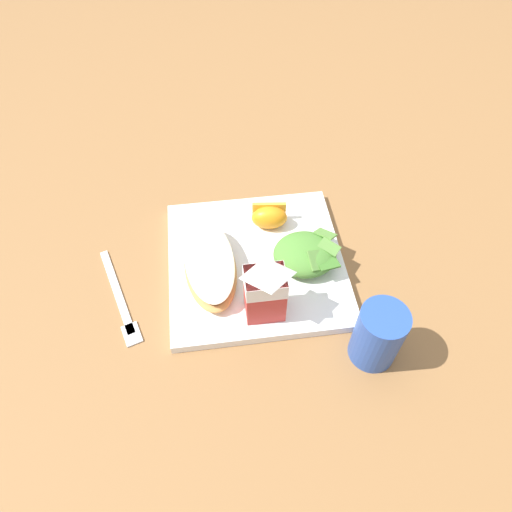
{
  "coord_description": "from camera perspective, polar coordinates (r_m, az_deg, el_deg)",
  "views": [
    {
      "loc": [
        0.06,
        0.44,
        0.6
      ],
      "look_at": [
        0.0,
        0.0,
        0.03
      ],
      "focal_mm": 32.07,
      "sensor_mm": 36.0,
      "label": 1
    }
  ],
  "objects": [
    {
      "name": "green_salad_pile",
      "position": [
        0.72,
        6.17,
        0.24
      ],
      "size": [
        0.11,
        0.09,
        0.05
      ],
      "color": "#4C8433",
      "rests_on": "white_plate"
    },
    {
      "name": "ground",
      "position": [
        0.75,
        0.0,
        -1.21
      ],
      "size": [
        3.0,
        3.0,
        0.0
      ],
      "primitive_type": "plane",
      "color": "olive"
    },
    {
      "name": "metal_fork",
      "position": [
        0.74,
        -16.5,
        -5.57
      ],
      "size": [
        0.08,
        0.18,
        0.01
      ],
      "color": "silver",
      "rests_on": "ground"
    },
    {
      "name": "drinking_blue_cup",
      "position": [
        0.65,
        14.95,
        -9.54
      ],
      "size": [
        0.07,
        0.07,
        0.1
      ],
      "primitive_type": "cylinder",
      "color": "#284CA3",
      "rests_on": "ground"
    },
    {
      "name": "cheesy_pizza_bread",
      "position": [
        0.71,
        -5.76,
        -1.11
      ],
      "size": [
        0.09,
        0.17,
        0.04
      ],
      "color": "tan",
      "rests_on": "white_plate"
    },
    {
      "name": "white_plate",
      "position": [
        0.74,
        0.0,
        -0.85
      ],
      "size": [
        0.28,
        0.28,
        0.02
      ],
      "primitive_type": "cube",
      "color": "white",
      "rests_on": "ground"
    },
    {
      "name": "orange_wedge_front",
      "position": [
        0.77,
        1.67,
        4.91
      ],
      "size": [
        0.06,
        0.04,
        0.04
      ],
      "color": "orange",
      "rests_on": "white_plate"
    },
    {
      "name": "milk_carton",
      "position": [
        0.63,
        1.45,
        -4.03
      ],
      "size": [
        0.06,
        0.04,
        0.11
      ],
      "color": "#B7332D",
      "rests_on": "white_plate"
    }
  ]
}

